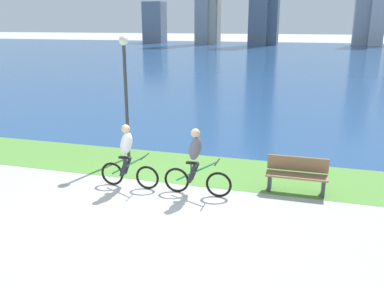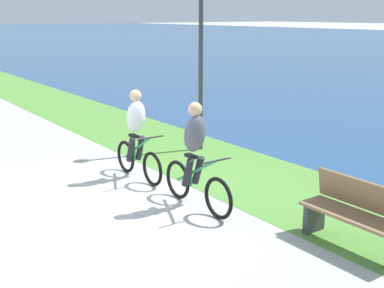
{
  "view_description": "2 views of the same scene",
  "coord_description": "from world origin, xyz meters",
  "px_view_note": "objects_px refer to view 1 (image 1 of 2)",
  "views": [
    {
      "loc": [
        3.58,
        -7.83,
        4.1
      ],
      "look_at": [
        0.9,
        1.39,
        1.24
      ],
      "focal_mm": 38.32,
      "sensor_mm": 36.0,
      "label": 1
    },
    {
      "loc": [
        7.13,
        -3.2,
        2.97
      ],
      "look_at": [
        1.38,
        0.91,
        1.15
      ],
      "focal_mm": 47.22,
      "sensor_mm": 36.0,
      "label": 2
    }
  ],
  "objects_px": {
    "cyclist_trailing": "(127,156)",
    "bench_near_path": "(297,175)",
    "cyclist_lead": "(196,162)",
    "lamppost_tall": "(125,80)"
  },
  "relations": [
    {
      "from": "cyclist_trailing",
      "to": "bench_near_path",
      "type": "height_order",
      "value": "cyclist_trailing"
    },
    {
      "from": "cyclist_trailing",
      "to": "lamppost_tall",
      "type": "height_order",
      "value": "lamppost_tall"
    },
    {
      "from": "cyclist_lead",
      "to": "lamppost_tall",
      "type": "bearing_deg",
      "value": 142.18
    },
    {
      "from": "cyclist_lead",
      "to": "cyclist_trailing",
      "type": "bearing_deg",
      "value": -179.45
    },
    {
      "from": "cyclist_lead",
      "to": "bench_near_path",
      "type": "relative_size",
      "value": 1.15
    },
    {
      "from": "cyclist_lead",
      "to": "lamppost_tall",
      "type": "relative_size",
      "value": 0.46
    },
    {
      "from": "cyclist_trailing",
      "to": "bench_near_path",
      "type": "distance_m",
      "value": 4.29
    },
    {
      "from": "cyclist_lead",
      "to": "lamppost_tall",
      "type": "xyz_separation_m",
      "value": [
        -2.81,
        2.18,
        1.62
      ]
    },
    {
      "from": "cyclist_lead",
      "to": "cyclist_trailing",
      "type": "distance_m",
      "value": 1.81
    },
    {
      "from": "cyclist_trailing",
      "to": "lamppost_tall",
      "type": "distance_m",
      "value": 2.91
    }
  ]
}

